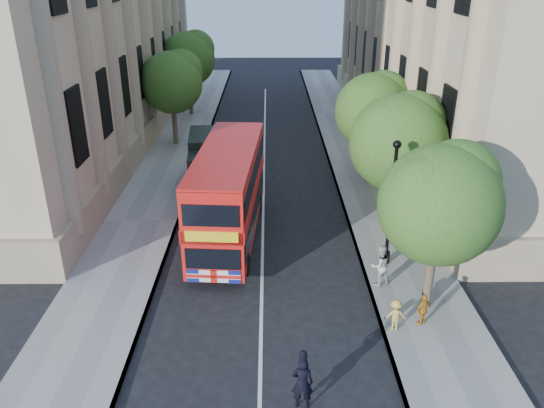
{
  "coord_description": "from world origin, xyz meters",
  "views": [
    {
      "loc": [
        0.26,
        -12.6,
        11.08
      ],
      "look_at": [
        0.4,
        6.97,
        2.3
      ],
      "focal_mm": 35.0,
      "sensor_mm": 36.0,
      "label": 1
    }
  ],
  "objects_px": {
    "double_decker_bus": "(229,192)",
    "woman_pedestrian": "(380,265)",
    "police_constable": "(302,383)",
    "lamp_post": "(391,209)",
    "box_van": "(210,164)"
  },
  "relations": [
    {
      "from": "double_decker_bus",
      "to": "box_van",
      "type": "height_order",
      "value": "double_decker_bus"
    },
    {
      "from": "double_decker_bus",
      "to": "woman_pedestrian",
      "type": "xyz_separation_m",
      "value": [
        5.86,
        -4.03,
        -1.29
      ]
    },
    {
      "from": "police_constable",
      "to": "double_decker_bus",
      "type": "bearing_deg",
      "value": -71.77
    },
    {
      "from": "double_decker_bus",
      "to": "woman_pedestrian",
      "type": "distance_m",
      "value": 7.22
    },
    {
      "from": "woman_pedestrian",
      "to": "double_decker_bus",
      "type": "bearing_deg",
      "value": -56.27
    },
    {
      "from": "box_van",
      "to": "woman_pedestrian",
      "type": "distance_m",
      "value": 12.26
    },
    {
      "from": "lamp_post",
      "to": "police_constable",
      "type": "distance_m",
      "value": 8.64
    },
    {
      "from": "woman_pedestrian",
      "to": "police_constable",
      "type": "bearing_deg",
      "value": 39.64
    },
    {
      "from": "box_van",
      "to": "police_constable",
      "type": "distance_m",
      "value": 16.31
    },
    {
      "from": "double_decker_bus",
      "to": "box_van",
      "type": "xyz_separation_m",
      "value": [
        -1.43,
        5.81,
        -0.81
      ]
    },
    {
      "from": "double_decker_bus",
      "to": "police_constable",
      "type": "relative_size",
      "value": 5.39
    },
    {
      "from": "lamp_post",
      "to": "police_constable",
      "type": "bearing_deg",
      "value": -116.98
    },
    {
      "from": "double_decker_bus",
      "to": "woman_pedestrian",
      "type": "relative_size",
      "value": 5.42
    },
    {
      "from": "double_decker_bus",
      "to": "box_van",
      "type": "bearing_deg",
      "value": 107.93
    },
    {
      "from": "box_van",
      "to": "woman_pedestrian",
      "type": "bearing_deg",
      "value": -58.53
    }
  ]
}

